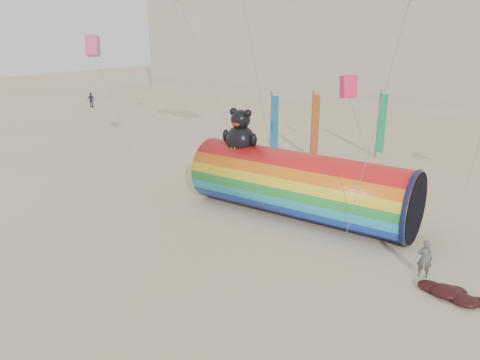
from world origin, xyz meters
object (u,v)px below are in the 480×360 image
Objects in this scene: fabric_bundle at (452,294)px; windsock_assembly at (300,183)px; kite_handler at (425,259)px; hotel_building at (351,21)px.

windsock_assembly is at bearing 155.15° from fabric_bundle.
windsock_assembly reaches higher than fabric_bundle.
kite_handler is 0.61× the size of fabric_bundle.
windsock_assembly is 7.44× the size of kite_handler.
fabric_bundle is (1.29, -1.00, -0.63)m from kite_handler.
kite_handler is at bearing -22.13° from windsock_assembly.
hotel_building reaches higher than windsock_assembly.
fabric_bundle is at bearing 130.13° from kite_handler.
hotel_building is 51.98m from fabric_bundle.
windsock_assembly is 9.42m from fabric_bundle.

